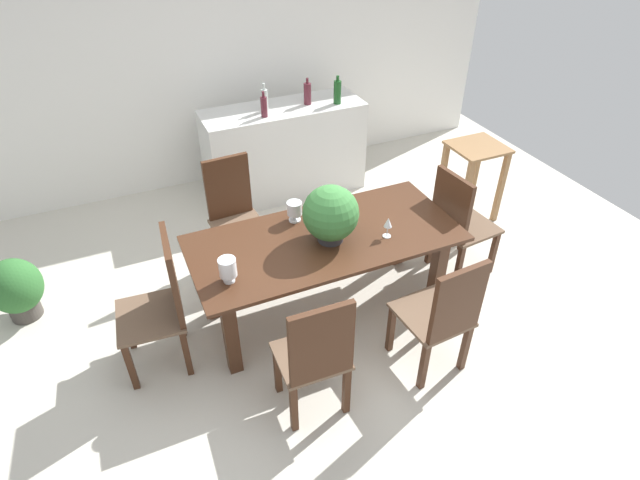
# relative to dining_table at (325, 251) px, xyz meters

# --- Properties ---
(ground_plane) EXTENTS (7.04, 7.04, 0.00)m
(ground_plane) POSITION_rel_dining_table_xyz_m (0.00, -0.02, -0.60)
(ground_plane) COLOR beige
(back_wall) EXTENTS (6.40, 0.10, 2.60)m
(back_wall) POSITION_rel_dining_table_xyz_m (0.00, 2.58, 0.70)
(back_wall) COLOR white
(back_wall) RESTS_ON ground
(dining_table) EXTENTS (2.03, 0.92, 0.73)m
(dining_table) POSITION_rel_dining_table_xyz_m (0.00, 0.00, 0.00)
(dining_table) COLOR #422616
(dining_table) RESTS_ON ground
(chair_near_left) EXTENTS (0.45, 0.42, 1.02)m
(chair_near_left) POSITION_rel_dining_table_xyz_m (-0.46, -0.88, -0.04)
(chair_near_left) COLOR #422616
(chair_near_left) RESTS_ON ground
(chair_far_left) EXTENTS (0.46, 0.47, 1.03)m
(chair_far_left) POSITION_rel_dining_table_xyz_m (-0.46, 0.89, -0.04)
(chair_far_left) COLOR #422616
(chair_far_left) RESTS_ON ground
(chair_foot_end) EXTENTS (0.51, 0.49, 1.01)m
(chair_foot_end) POSITION_rel_dining_table_xyz_m (1.23, -0.01, -0.05)
(chair_foot_end) COLOR #422616
(chair_foot_end) RESTS_ON ground
(chair_head_end) EXTENTS (0.49, 0.51, 1.06)m
(chair_head_end) POSITION_rel_dining_table_xyz_m (-1.22, -0.01, -0.02)
(chair_head_end) COLOR #422616
(chair_head_end) RESTS_ON ground
(chair_near_right) EXTENTS (0.47, 0.50, 1.01)m
(chair_near_right) POSITION_rel_dining_table_xyz_m (0.46, -0.89, -0.05)
(chair_near_right) COLOR #422616
(chair_near_right) RESTS_ON ground
(flower_centerpiece) EXTENTS (0.41, 0.41, 0.44)m
(flower_centerpiece) POSITION_rel_dining_table_xyz_m (0.02, -0.05, 0.36)
(flower_centerpiece) COLOR #333338
(flower_centerpiece) RESTS_ON dining_table
(crystal_vase_left) EXTENTS (0.12, 0.12, 0.18)m
(crystal_vase_left) POSITION_rel_dining_table_xyz_m (-0.79, -0.19, 0.24)
(crystal_vase_left) COLOR silver
(crystal_vase_left) RESTS_ON dining_table
(crystal_vase_center_near) EXTENTS (0.12, 0.12, 0.16)m
(crystal_vase_center_near) POSITION_rel_dining_table_xyz_m (-0.13, 0.30, 0.23)
(crystal_vase_center_near) COLOR silver
(crystal_vase_center_near) RESTS_ON dining_table
(wine_glass) EXTENTS (0.06, 0.06, 0.16)m
(wine_glass) POSITION_rel_dining_table_xyz_m (0.42, -0.18, 0.25)
(wine_glass) COLOR silver
(wine_glass) RESTS_ON dining_table
(kitchen_counter) EXTENTS (1.68, 0.58, 0.98)m
(kitchen_counter) POSITION_rel_dining_table_xyz_m (0.39, 1.91, -0.11)
(kitchen_counter) COLOR silver
(kitchen_counter) RESTS_ON ground
(wine_bottle_clear) EXTENTS (0.07, 0.07, 0.28)m
(wine_bottle_clear) POSITION_rel_dining_table_xyz_m (0.20, 1.89, 0.49)
(wine_bottle_clear) COLOR #B2BFB7
(wine_bottle_clear) RESTS_ON kitchen_counter
(wine_bottle_dark) EXTENTS (0.08, 0.08, 0.29)m
(wine_bottle_dark) POSITION_rel_dining_table_xyz_m (0.94, 1.78, 0.50)
(wine_bottle_dark) COLOR #194C1E
(wine_bottle_dark) RESTS_ON kitchen_counter
(wine_bottle_green) EXTENTS (0.06, 0.06, 0.25)m
(wine_bottle_green) POSITION_rel_dining_table_xyz_m (0.15, 1.76, 0.48)
(wine_bottle_green) COLOR #511E28
(wine_bottle_green) RESTS_ON kitchen_counter
(wine_bottle_tall) EXTENTS (0.08, 0.08, 0.27)m
(wine_bottle_tall) POSITION_rel_dining_table_xyz_m (0.66, 1.89, 0.49)
(wine_bottle_tall) COLOR #511E28
(wine_bottle_tall) RESTS_ON kitchen_counter
(side_table) EXTENTS (0.50, 0.47, 0.79)m
(side_table) POSITION_rel_dining_table_xyz_m (1.93, 0.68, -0.05)
(side_table) COLOR olive
(side_table) RESTS_ON ground
(potted_plant_floor) EXTENTS (0.41, 0.41, 0.54)m
(potted_plant_floor) POSITION_rel_dining_table_xyz_m (-2.25, 0.92, -0.31)
(potted_plant_floor) COLOR #423D38
(potted_plant_floor) RESTS_ON ground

